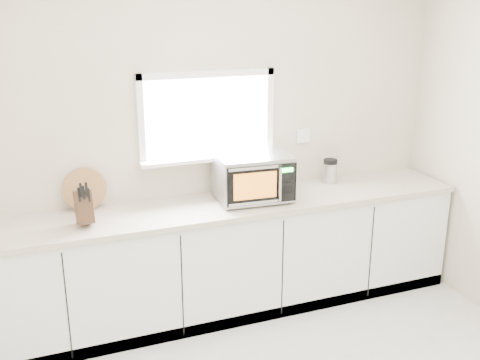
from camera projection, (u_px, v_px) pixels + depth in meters
name	position (u px, v px, depth m)	size (l,w,h in m)	color
back_wall	(207.00, 139.00, 4.44)	(4.00, 0.17, 2.70)	beige
cabinets	(221.00, 260.00, 4.45)	(3.92, 0.60, 0.88)	silver
countertop	(221.00, 206.00, 4.31)	(3.92, 0.64, 0.04)	#B9A899
microwave	(253.00, 176.00, 4.34)	(0.59, 0.50, 0.36)	black
knife_block	(84.00, 206.00, 3.85)	(0.12, 0.23, 0.32)	#412817
cutting_board	(85.00, 189.00, 4.14)	(0.32, 0.32, 0.02)	#9B6D3C
coffee_grinder	(330.00, 171.00, 4.78)	(0.13, 0.13, 0.21)	#AEB1B6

